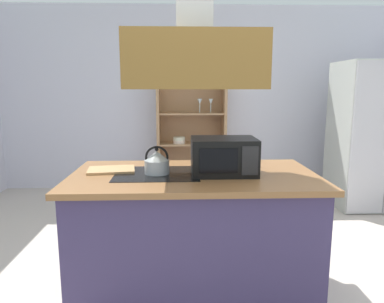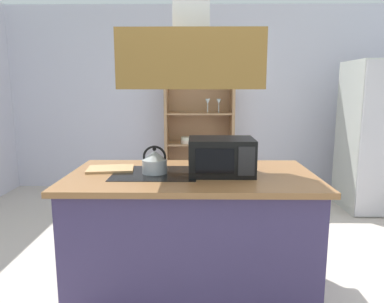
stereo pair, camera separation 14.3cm
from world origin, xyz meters
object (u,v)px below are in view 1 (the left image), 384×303
Objects in this scene: kettle at (157,162)px; cutting_board at (111,170)px; refrigerator at (372,135)px; dish_cabinet at (191,138)px; microwave at (224,156)px.

kettle is 0.37m from cutting_board.
refrigerator reaches higher than cutting_board.
refrigerator is 1.04× the size of dish_cabinet.
kettle is at bearing -16.48° from cutting_board.
microwave reaches higher than kettle.
dish_cabinet is 3.85× the size of microwave.
dish_cabinet is at bearing 82.78° from kettle.
refrigerator is 3.45m from cutting_board.
kettle is at bearing -144.29° from refrigerator.
refrigerator is 3.22m from kettle.
cutting_board is (-0.69, -2.60, 0.12)m from dish_cabinet.
dish_cabinet is 8.79× the size of kettle.
cutting_board is 0.84m from microwave.
cutting_board is at bearing -149.03° from refrigerator.
kettle is 0.48m from microwave.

